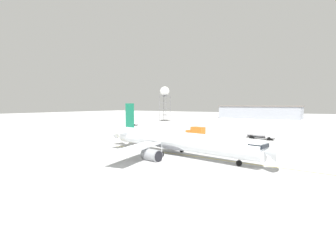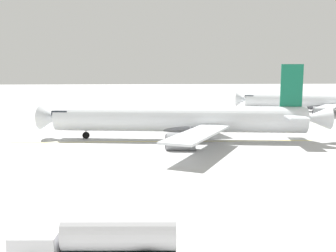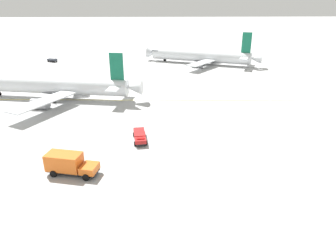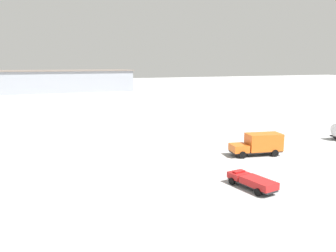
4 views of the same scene
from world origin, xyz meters
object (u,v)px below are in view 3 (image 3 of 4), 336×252
airliner_secondary (202,56)px  catering_truck_truck (69,163)px  baggage_truck_truck (52,60)px  ops_pickup_truck (140,136)px  airliner_main (54,86)px

airliner_secondary → catering_truck_truck: 80.12m
airliner_secondary → baggage_truck_truck: (-5.57, -56.58, -2.01)m
catering_truck_truck → ops_pickup_truck: size_ratio=1.31×
baggage_truck_truck → ops_pickup_truck: ops_pickup_truck is taller
airliner_secondary → catering_truck_truck: (74.68, -29.01, -1.06)m
airliner_secondary → ops_pickup_truck: (64.16, -19.55, -1.91)m
catering_truck_truck → ops_pickup_truck: bearing=60.8°
airliner_main → catering_truck_truck: (34.99, 12.71, -1.39)m
baggage_truck_truck → ops_pickup_truck: bearing=-34.5°
ops_pickup_truck → baggage_truck_truck: bearing=-158.9°
baggage_truck_truck → catering_truck_truck: size_ratio=0.53×
airliner_main → catering_truck_truck: size_ratio=5.78×
airliner_secondary → baggage_truck_truck: bearing=15.9°
airliner_main → baggage_truck_truck: size_ratio=10.95×
ops_pickup_truck → airliner_main: bearing=-144.7°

